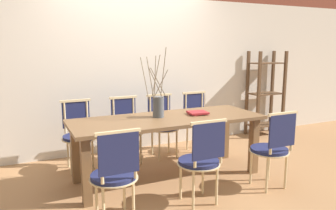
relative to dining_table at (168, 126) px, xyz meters
name	(u,v)px	position (x,y,z in m)	size (l,w,h in m)	color
ground_plane	(168,177)	(0.00, 0.00, -0.63)	(16.00, 16.00, 0.00)	#9E7047
wall_rear	(131,43)	(0.00, 1.29, 0.97)	(12.00, 0.06, 3.20)	beige
dining_table	(168,126)	(0.00, 0.00, 0.00)	(2.26, 0.83, 0.74)	brown
chair_near_leftend	(115,172)	(-0.86, -0.76, -0.15)	(0.43, 0.43, 0.88)	#1E234C
chair_near_left	(201,158)	(0.01, -0.76, -0.15)	(0.43, 0.43, 0.88)	#1E234C
chair_near_center	(272,146)	(0.91, -0.76, -0.15)	(0.43, 0.43, 0.88)	#1E234C
chair_far_leftend	(79,132)	(-0.91, 0.76, -0.15)	(0.43, 0.43, 0.88)	#1E234C
chair_far_left	(127,127)	(-0.27, 0.76, -0.15)	(0.43, 0.43, 0.88)	#1E234C
chair_far_center	(163,123)	(0.27, 0.76, -0.15)	(0.43, 0.43, 0.88)	#1E234C
chair_far_right	(198,119)	(0.85, 0.76, -0.15)	(0.43, 0.43, 0.88)	#1E234C
vase_centerpiece	(158,105)	(-0.09, 0.07, 0.25)	(0.31, 0.33, 0.81)	#4C5156
book_stack	(198,113)	(0.41, 0.01, 0.12)	(0.25, 0.22, 0.03)	maroon
shelving_rack	(265,94)	(2.39, 1.05, 0.10)	(0.61, 0.35, 1.48)	#513823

